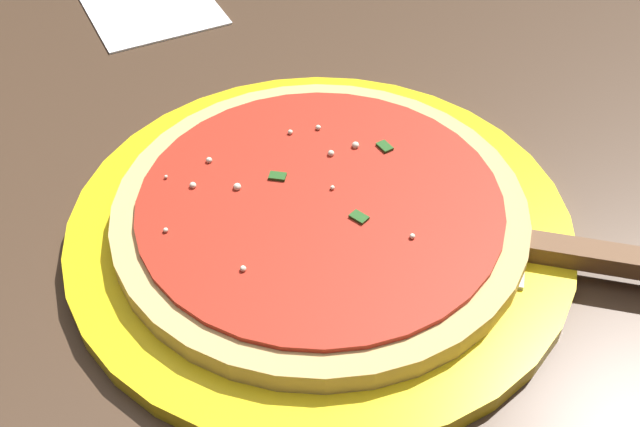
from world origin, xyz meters
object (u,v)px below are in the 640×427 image
(pizza_server, at_px, (564,253))
(napkin_folded_right, at_px, (150,5))
(serving_plate, at_px, (320,227))
(pizza, at_px, (320,210))

(pizza_server, relative_size, napkin_folded_right, 1.43)
(serving_plate, height_order, pizza_server, pizza_server)
(pizza, xyz_separation_m, napkin_folded_right, (0.37, 0.03, -0.02))
(serving_plate, xyz_separation_m, napkin_folded_right, (0.37, 0.03, -0.01))
(pizza_server, bearing_deg, napkin_folded_right, 19.06)
(pizza_server, bearing_deg, pizza, 53.39)
(napkin_folded_right, bearing_deg, pizza, -175.75)
(serving_plate, xyz_separation_m, pizza_server, (-0.10, -0.14, 0.01))
(pizza, bearing_deg, pizza_server, -126.61)
(serving_plate, bearing_deg, pizza_server, -126.60)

